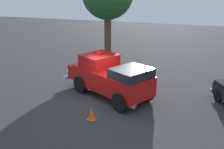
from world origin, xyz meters
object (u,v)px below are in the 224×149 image
vintage_fire_truck (109,76)px  lawn_chair_by_car (137,70)px  lawn_chair_spare (105,67)px  traffic_cone (91,114)px

vintage_fire_truck → lawn_chair_by_car: size_ratio=6.09×
lawn_chair_spare → traffic_cone: bearing=-167.2°
lawn_chair_spare → lawn_chair_by_car: bearing=-92.6°
lawn_chair_by_car → traffic_cone: bearing=172.1°
vintage_fire_truck → lawn_chair_by_car: vintage_fire_truck is taller
lawn_chair_by_car → lawn_chair_spare: bearing=87.4°
traffic_cone → vintage_fire_truck: bearing=1.0°
vintage_fire_truck → traffic_cone: 3.25m
lawn_chair_by_car → traffic_cone: 6.61m
lawn_chair_spare → vintage_fire_truck: bearing=-157.5°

